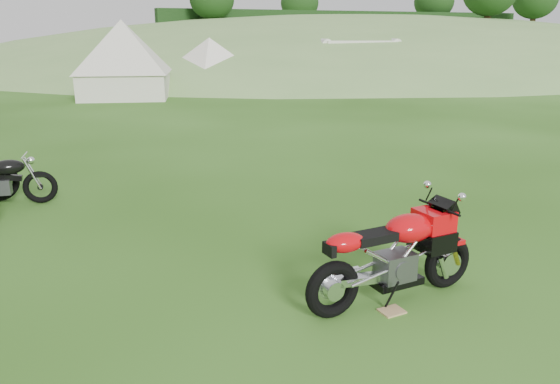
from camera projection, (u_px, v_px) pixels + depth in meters
name	position (u px, v px, depth m)	size (l,w,h in m)	color
ground	(287.00, 274.00, 6.16)	(120.00, 120.00, 0.00)	#244F11
hillside	(355.00, 60.00, 50.39)	(80.00, 64.00, 8.00)	#6A9A4E
hedgerow	(355.00, 60.00, 50.39)	(36.00, 1.20, 8.60)	black
sport_motorcycle	(395.00, 249.00, 5.38)	(1.90, 0.47, 1.14)	red
plywood_board	(392.00, 311.00, 5.32)	(0.23, 0.18, 0.02)	tan
tent_left	(124.00, 61.00, 21.82)	(3.32, 3.32, 2.87)	silver
tent_mid	(210.00, 61.00, 26.21)	(2.80, 2.80, 2.43)	white
caravan	(357.00, 61.00, 29.07)	(4.64, 2.07, 2.17)	silver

